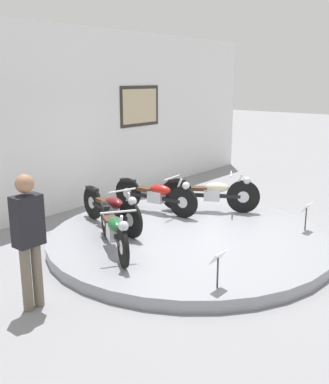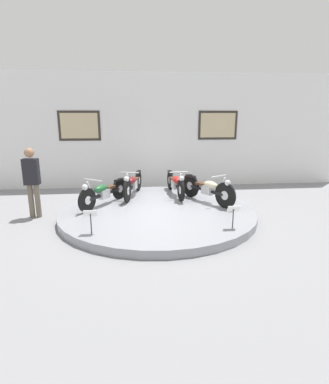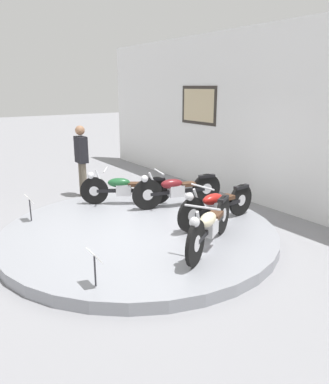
{
  "view_description": "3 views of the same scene",
  "coord_description": "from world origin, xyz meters",
  "px_view_note": "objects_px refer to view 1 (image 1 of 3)",
  "views": [
    {
      "loc": [
        -6.1,
        -4.38,
        2.88
      ],
      "look_at": [
        -0.29,
        0.33,
        0.96
      ],
      "focal_mm": 42.0,
      "sensor_mm": 36.0,
      "label": 1
    },
    {
      "loc": [
        -0.56,
        -7.31,
        2.52
      ],
      "look_at": [
        0.18,
        0.07,
        0.61
      ],
      "focal_mm": 28.0,
      "sensor_mm": 36.0,
      "label": 2
    },
    {
      "loc": [
        5.51,
        -3.22,
        2.67
      ],
      "look_at": [
        0.21,
        0.41,
        0.84
      ],
      "focal_mm": 35.0,
      "sensor_mm": 36.0,
      "label": 3
    }
  ],
  "objects_px": {
    "motorcycle_cream": "(212,193)",
    "info_placard_front_left": "(218,262)",
    "motorcycle_green": "(114,229)",
    "visitor_standing": "(29,234)",
    "info_placard_front_centre": "(306,211)",
    "motorcycle_red": "(156,194)",
    "motorcycle_maroon": "(112,208)"
  },
  "relations": [
    {
      "from": "motorcycle_green",
      "to": "motorcycle_red",
      "type": "relative_size",
      "value": 0.84
    },
    {
      "from": "motorcycle_green",
      "to": "visitor_standing",
      "type": "relative_size",
      "value": 0.95
    },
    {
      "from": "motorcycle_cream",
      "to": "info_placard_front_centre",
      "type": "bearing_deg",
      "value": -88.06
    },
    {
      "from": "info_placard_front_left",
      "to": "info_placard_front_centre",
      "type": "height_order",
      "value": "same"
    },
    {
      "from": "info_placard_front_centre",
      "to": "visitor_standing",
      "type": "distance_m",
      "value": 4.9
    },
    {
      "from": "motorcycle_green",
      "to": "motorcycle_cream",
      "type": "bearing_deg",
      "value": 0.06
    },
    {
      "from": "motorcycle_red",
      "to": "info_placard_front_centre",
      "type": "height_order",
      "value": "motorcycle_red"
    },
    {
      "from": "visitor_standing",
      "to": "motorcycle_red",
      "type": "bearing_deg",
      "value": 16.05
    },
    {
      "from": "motorcycle_red",
      "to": "visitor_standing",
      "type": "distance_m",
      "value": 3.9
    },
    {
      "from": "motorcycle_cream",
      "to": "motorcycle_maroon",
      "type": "bearing_deg",
      "value": 157.7
    },
    {
      "from": "motorcycle_maroon",
      "to": "motorcycle_cream",
      "type": "bearing_deg",
      "value": -22.3
    },
    {
      "from": "info_placard_front_left",
      "to": "info_placard_front_centre",
      "type": "relative_size",
      "value": 1.0
    },
    {
      "from": "motorcycle_maroon",
      "to": "info_placard_front_left",
      "type": "xyz_separation_m",
      "value": [
        -0.84,
        -2.8,
        -0.02
      ]
    },
    {
      "from": "info_placard_front_centre",
      "to": "info_placard_front_left",
      "type": "bearing_deg",
      "value": 180.0
    },
    {
      "from": "motorcycle_green",
      "to": "motorcycle_maroon",
      "type": "relative_size",
      "value": 0.85
    },
    {
      "from": "info_placard_front_left",
      "to": "motorcycle_red",
      "type": "bearing_deg",
      "value": 53.21
    },
    {
      "from": "motorcycle_red",
      "to": "info_placard_front_left",
      "type": "distance_m",
      "value": 3.5
    },
    {
      "from": "info_placard_front_centre",
      "to": "visitor_standing",
      "type": "relative_size",
      "value": 0.29
    },
    {
      "from": "info_placard_front_left",
      "to": "visitor_standing",
      "type": "height_order",
      "value": "visitor_standing"
    },
    {
      "from": "motorcycle_red",
      "to": "info_placard_front_left",
      "type": "xyz_separation_m",
      "value": [
        -2.1,
        -2.8,
        -0.01
      ]
    },
    {
      "from": "motorcycle_green",
      "to": "info_placard_front_centre",
      "type": "distance_m",
      "value": 3.48
    },
    {
      "from": "motorcycle_red",
      "to": "visitor_standing",
      "type": "xyz_separation_m",
      "value": [
        -3.72,
        -1.07,
        0.43
      ]
    },
    {
      "from": "motorcycle_green",
      "to": "motorcycle_cream",
      "type": "distance_m",
      "value": 2.81
    },
    {
      "from": "motorcycle_red",
      "to": "info_placard_front_left",
      "type": "bearing_deg",
      "value": -126.79
    },
    {
      "from": "motorcycle_cream",
      "to": "info_placard_front_left",
      "type": "distance_m",
      "value": 3.48
    },
    {
      "from": "motorcycle_cream",
      "to": "info_placard_front_centre",
      "type": "distance_m",
      "value": 1.97
    },
    {
      "from": "motorcycle_green",
      "to": "motorcycle_red",
      "type": "bearing_deg",
      "value": 22.34
    },
    {
      "from": "motorcycle_cream",
      "to": "info_placard_front_left",
      "type": "relative_size",
      "value": 3.45
    },
    {
      "from": "motorcycle_green",
      "to": "info_placard_front_centre",
      "type": "height_order",
      "value": "motorcycle_green"
    },
    {
      "from": "motorcycle_cream",
      "to": "visitor_standing",
      "type": "xyz_separation_m",
      "value": [
        -4.5,
        -0.24,
        0.41
      ]
    },
    {
      "from": "motorcycle_green",
      "to": "motorcycle_maroon",
      "type": "distance_m",
      "value": 1.14
    },
    {
      "from": "motorcycle_red",
      "to": "motorcycle_cream",
      "type": "height_order",
      "value": "motorcycle_cream"
    }
  ]
}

